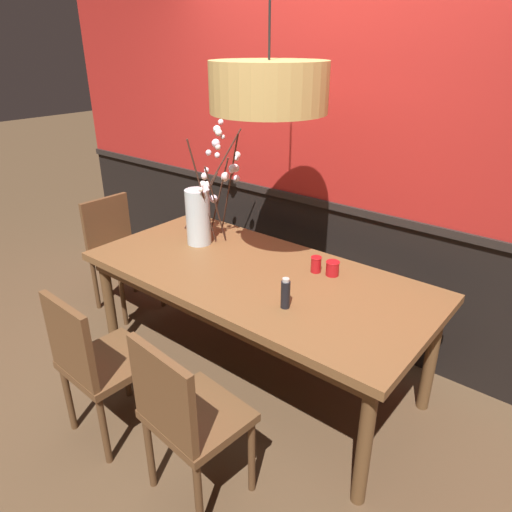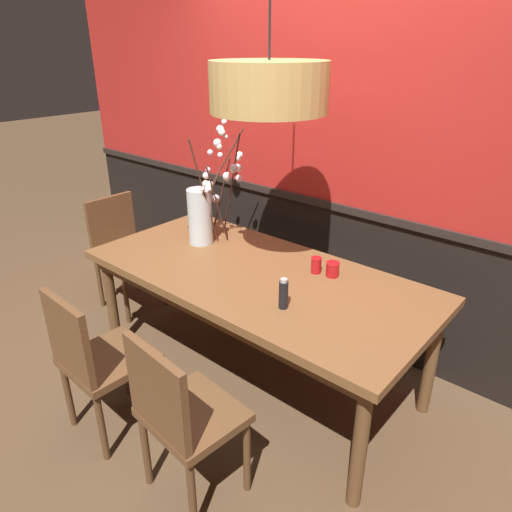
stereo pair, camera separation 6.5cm
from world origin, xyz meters
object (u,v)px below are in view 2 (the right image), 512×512
(candle_holder_nearer_center, at_px, (333,269))
(condiment_bottle, at_px, (283,294))
(vase_with_blossoms, at_px, (204,210))
(chair_far_side_left, at_px, (306,249))
(pendant_lamp, at_px, (269,87))
(chair_far_side_right, at_px, (368,269))
(chair_near_side_left, at_px, (96,357))
(chair_head_west_end, at_px, (123,247))
(chair_near_side_right, at_px, (180,413))
(candle_holder_nearer_edge, at_px, (316,265))
(dining_table, at_px, (256,284))

(candle_holder_nearer_center, xyz_separation_m, condiment_bottle, (-0.00, -0.47, 0.03))
(vase_with_blossoms, height_order, condiment_bottle, vase_with_blossoms)
(chair_far_side_left, distance_m, pendant_lamp, 1.56)
(vase_with_blossoms, bearing_deg, chair_far_side_left, 68.51)
(chair_far_side_right, xyz_separation_m, chair_near_side_left, (-0.62, -1.80, -0.04))
(chair_far_side_left, relative_size, condiment_bottle, 5.72)
(chair_far_side_left, bearing_deg, pendant_lamp, -70.62)
(chair_head_west_end, height_order, candle_holder_nearer_center, chair_head_west_end)
(chair_head_west_end, xyz_separation_m, condiment_bottle, (1.81, -0.25, 0.34))
(chair_far_side_left, distance_m, chair_near_side_right, 1.90)
(chair_far_side_right, height_order, chair_near_side_left, chair_far_side_right)
(chair_near_side_right, distance_m, chair_near_side_left, 0.66)
(chair_near_side_right, distance_m, vase_with_blossoms, 1.44)
(candle_holder_nearer_edge, bearing_deg, chair_near_side_right, -87.42)
(chair_far_side_right, bearing_deg, dining_table, -107.54)
(chair_far_side_left, xyz_separation_m, chair_head_west_end, (-1.17, -0.88, -0.02))
(candle_holder_nearer_center, distance_m, candle_holder_nearer_edge, 0.10)
(dining_table, xyz_separation_m, vase_with_blossoms, (-0.57, 0.13, 0.30))
(dining_table, distance_m, chair_far_side_left, 0.96)
(chair_near_side_left, bearing_deg, pendant_lamp, 69.05)
(chair_head_west_end, height_order, vase_with_blossoms, vase_with_blossoms)
(chair_far_side_left, relative_size, chair_far_side_right, 0.99)
(chair_head_west_end, relative_size, condiment_bottle, 5.38)
(chair_near_side_right, bearing_deg, candle_holder_nearer_edge, 92.58)
(chair_head_west_end, relative_size, candle_holder_nearer_edge, 9.21)
(chair_head_west_end, height_order, pendant_lamp, pendant_lamp)
(dining_table, relative_size, vase_with_blossoms, 2.80)
(dining_table, relative_size, chair_near_side_left, 2.36)
(chair_far_side_left, height_order, chair_head_west_end, chair_far_side_left)
(vase_with_blossoms, bearing_deg, candle_holder_nearer_edge, 6.31)
(chair_near_side_right, relative_size, vase_with_blossoms, 1.19)
(chair_head_west_end, bearing_deg, condiment_bottle, -7.85)
(chair_far_side_right, relative_size, chair_near_side_right, 1.08)
(chair_far_side_left, bearing_deg, condiment_bottle, -60.70)
(dining_table, relative_size, chair_far_side_right, 2.19)
(dining_table, bearing_deg, chair_head_west_end, 178.78)
(chair_far_side_left, bearing_deg, chair_far_side_right, -1.95)
(chair_head_west_end, relative_size, vase_with_blossoms, 1.20)
(dining_table, relative_size, chair_head_west_end, 2.34)
(vase_with_blossoms, xyz_separation_m, pendant_lamp, (0.61, -0.07, 0.81))
(chair_far_side_right, distance_m, candle_holder_nearer_center, 0.70)
(chair_far_side_left, bearing_deg, chair_near_side_right, -72.00)
(chair_far_side_left, xyz_separation_m, vase_with_blossoms, (-0.31, -0.78, 0.46))
(candle_holder_nearer_center, distance_m, pendant_lamp, 1.06)
(chair_near_side_right, height_order, candle_holder_nearer_center, chair_near_side_right)
(candle_holder_nearer_edge, height_order, pendant_lamp, pendant_lamp)
(condiment_bottle, bearing_deg, pendant_lamp, 140.36)
(vase_with_blossoms, xyz_separation_m, condiment_bottle, (0.94, -0.35, -0.14))
(chair_near_side_left, xyz_separation_m, candle_holder_nearer_center, (0.71, 1.16, 0.31))
(pendant_lamp, bearing_deg, chair_near_side_left, -110.95)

